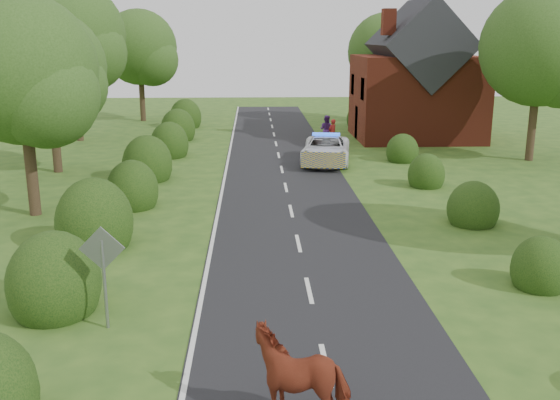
{
  "coord_description": "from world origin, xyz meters",
  "views": [
    {
      "loc": [
        -1.48,
        -11.79,
        6.74
      ],
      "look_at": [
        -0.58,
        8.88,
        1.3
      ],
      "focal_mm": 40.0,
      "sensor_mm": 36.0,
      "label": 1
    }
  ],
  "objects_px": {
    "police_van": "(326,149)",
    "pedestrian_purple": "(326,130)",
    "pedestrian_red": "(332,133)",
    "cow": "(302,381)",
    "road_sign": "(103,263)"
  },
  "relations": [
    {
      "from": "police_van",
      "to": "pedestrian_purple",
      "type": "bearing_deg",
      "value": 92.54
    },
    {
      "from": "pedestrian_red",
      "to": "pedestrian_purple",
      "type": "relative_size",
      "value": 0.93
    },
    {
      "from": "cow",
      "to": "pedestrian_purple",
      "type": "relative_size",
      "value": 1.14
    },
    {
      "from": "cow",
      "to": "police_van",
      "type": "relative_size",
      "value": 0.37
    },
    {
      "from": "police_van",
      "to": "pedestrian_red",
      "type": "bearing_deg",
      "value": 88.41
    },
    {
      "from": "cow",
      "to": "police_van",
      "type": "distance_m",
      "value": 23.75
    },
    {
      "from": "pedestrian_purple",
      "to": "road_sign",
      "type": "bearing_deg",
      "value": 107.52
    },
    {
      "from": "police_van",
      "to": "pedestrian_red",
      "type": "distance_m",
      "value": 5.33
    },
    {
      "from": "police_van",
      "to": "pedestrian_purple",
      "type": "distance_m",
      "value": 6.26
    },
    {
      "from": "road_sign",
      "to": "pedestrian_purple",
      "type": "bearing_deg",
      "value": 72.37
    },
    {
      "from": "police_van",
      "to": "pedestrian_red",
      "type": "relative_size",
      "value": 3.34
    },
    {
      "from": "cow",
      "to": "pedestrian_red",
      "type": "relative_size",
      "value": 1.22
    },
    {
      "from": "cow",
      "to": "pedestrian_purple",
      "type": "bearing_deg",
      "value": -178.27
    },
    {
      "from": "cow",
      "to": "pedestrian_purple",
      "type": "distance_m",
      "value": 30.0
    },
    {
      "from": "pedestrian_red",
      "to": "police_van",
      "type": "bearing_deg",
      "value": 38.09
    }
  ]
}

